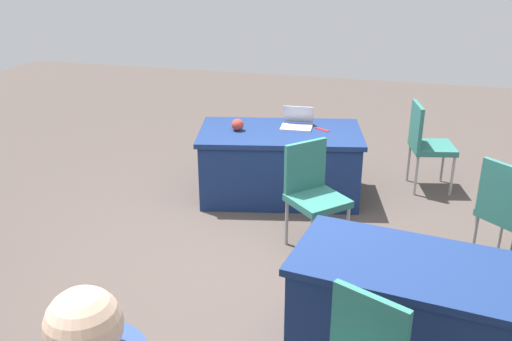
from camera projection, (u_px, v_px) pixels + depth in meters
name	position (u px, v px, depth m)	size (l,w,h in m)	color
ground_plane	(267.00, 272.00, 4.65)	(14.40, 14.40, 0.00)	#4C423D
table_foreground	(280.00, 163.00, 5.93)	(1.82, 1.24, 0.73)	navy
table_mid_left	(431.00, 317.00, 3.52)	(1.84, 1.02, 0.73)	navy
chair_tucked_left	(426.00, 141.00, 6.03)	(0.53, 0.53, 0.95)	#9E9993
chair_tucked_right	(313.00, 190.00, 4.88)	(0.62, 0.62, 0.94)	#9E9993
chair_aisle	(510.00, 209.00, 4.49)	(0.62, 0.62, 0.96)	#9E9993
laptop_silver	(297.00, 123.00, 5.89)	(0.33, 0.31, 0.21)	silver
yarn_ball	(238.00, 125.00, 5.78)	(0.12, 0.12, 0.12)	#B2382D
scissors_red	(322.00, 129.00, 5.82)	(0.18, 0.04, 0.01)	red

